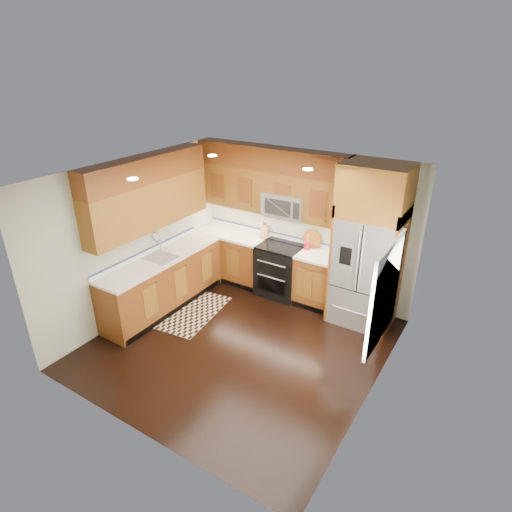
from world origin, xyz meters
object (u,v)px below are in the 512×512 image
Objects in this scene: range at (280,270)px; refrigerator at (369,247)px; rug at (192,312)px; utensil_crock at (307,244)px; knife_block at (265,231)px.

refrigerator is (1.55, -0.04, 0.83)m from range.
utensil_crock is at bearing 39.68° from rug.
refrigerator is 1.90× the size of rug.
range is 0.69× the size of rug.
refrigerator is 8.59× the size of knife_block.
utensil_crock is (-1.11, 0.16, -0.26)m from refrigerator.
range is 1.76m from refrigerator.
rug is at bearing -108.21° from knife_block.
utensil_crock is at bearing -3.59° from knife_block.
knife_block is 1.03× the size of utensil_crock.
refrigerator is 2.02m from knife_block.
utensil_crock is at bearing 171.56° from refrigerator.
range is 0.76m from knife_block.
refrigerator is 1.15m from utensil_crock.
range is at bearing 47.82° from rug.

